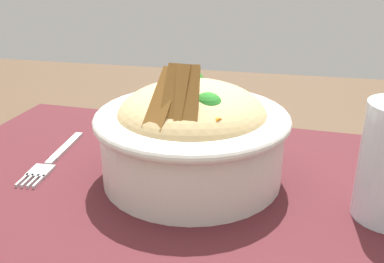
{
  "coord_description": "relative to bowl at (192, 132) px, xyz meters",
  "views": [
    {
      "loc": [
        -0.17,
        0.36,
        0.95
      ],
      "look_at": [
        -0.08,
        -0.03,
        0.79
      ],
      "focal_mm": 40.49,
      "sensor_mm": 36.0,
      "label": 1
    }
  ],
  "objects": [
    {
      "name": "placemat",
      "position": [
        0.05,
        0.0,
        -0.05
      ],
      "size": [
        0.49,
        0.36,
        0.0
      ],
      "primitive_type": "cube",
      "rotation": [
        0.0,
        0.0,
        -0.05
      ],
      "color": "#47191E",
      "rests_on": "table"
    },
    {
      "name": "bowl",
      "position": [
        0.0,
        0.0,
        0.0
      ],
      "size": [
        0.21,
        0.21,
        0.13
      ],
      "color": "silver",
      "rests_on": "placemat"
    },
    {
      "name": "fork",
      "position": [
        0.16,
        -0.0,
        -0.05
      ],
      "size": [
        0.02,
        0.14,
        0.0
      ],
      "color": "#B7B7B7",
      "rests_on": "placemat"
    },
    {
      "name": "table",
      "position": [
        0.08,
        0.03,
        -0.13
      ],
      "size": [
        1.17,
        0.95,
        0.73
      ],
      "color": "#4C3826",
      "rests_on": "ground_plane"
    }
  ]
}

